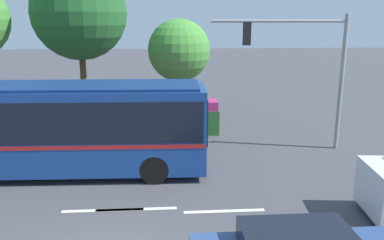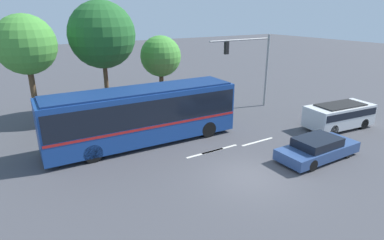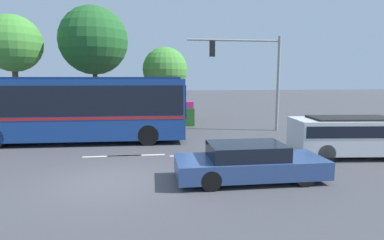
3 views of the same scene
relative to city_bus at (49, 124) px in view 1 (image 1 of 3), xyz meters
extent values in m
cube|color=navy|center=(-0.01, 0.00, -0.15)|extent=(11.26, 2.91, 2.93)
cube|color=black|center=(-0.01, 0.00, 0.32)|extent=(11.04, 2.94, 1.41)
cube|color=#B21E1E|center=(-0.01, 0.00, -0.50)|extent=(11.15, 2.93, 0.14)
cube|color=black|center=(5.60, -0.18, 0.20)|extent=(0.13, 2.17, 1.64)
cube|color=navy|center=(-0.01, 0.00, 1.37)|extent=(10.81, 2.69, 0.10)
cylinder|color=black|center=(3.83, 1.01, -1.37)|extent=(1.01, 0.33, 1.00)
cylinder|color=black|center=(3.75, -1.25, -1.37)|extent=(1.01, 0.33, 1.00)
cylinder|color=gray|center=(11.61, 2.04, 0.99)|extent=(0.18, 0.18, 5.72)
cylinder|color=gray|center=(8.83, 2.04, 3.56)|extent=(5.57, 0.12, 0.12)
cube|color=black|center=(7.51, 2.04, 3.06)|extent=(0.30, 0.22, 0.90)
cylinder|color=red|center=(7.51, 2.16, 3.36)|extent=(0.18, 0.02, 0.18)
cylinder|color=yellow|center=(7.51, 2.16, 3.06)|extent=(0.18, 0.02, 0.18)
cylinder|color=green|center=(7.51, 2.16, 2.76)|extent=(0.18, 0.02, 0.18)
cube|color=#286028|center=(3.60, 4.85, -1.27)|extent=(6.36, 1.11, 1.19)
cube|color=#B22D6B|center=(3.60, 4.85, -0.45)|extent=(6.24, 1.05, 0.45)
cylinder|color=brown|center=(-0.01, 6.76, 0.19)|extent=(0.32, 0.32, 4.12)
sphere|color=#236028|center=(-0.01, 6.76, 3.96)|extent=(4.74, 4.74, 4.74)
cylinder|color=brown|center=(4.99, 7.69, -0.54)|extent=(0.38, 0.38, 2.65)
sphere|color=#479338|center=(4.99, 7.69, 2.00)|extent=(3.38, 3.38, 3.38)
cube|color=silver|center=(3.25, -3.18, -1.86)|extent=(2.40, 0.16, 0.01)
cube|color=silver|center=(5.84, -3.49, -1.86)|extent=(2.40, 0.16, 0.01)
cube|color=silver|center=(2.26, -3.18, -1.86)|extent=(2.40, 0.16, 0.01)
camera|label=1|loc=(4.13, -14.06, 3.63)|focal=37.15mm
camera|label=2|loc=(-6.69, -16.42, 5.61)|focal=29.70mm
camera|label=3|loc=(3.94, -16.01, 1.38)|focal=28.83mm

